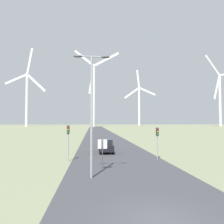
# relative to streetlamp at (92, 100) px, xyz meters

# --- Properties ---
(ground_plane) EXTENTS (600.00, 600.00, 0.00)m
(ground_plane) POSITION_rel_streetlamp_xyz_m (2.89, -7.30, -5.85)
(ground_plane) COLOR #757A5B
(road_surface) EXTENTS (10.00, 240.00, 0.01)m
(road_surface) POSITION_rel_streetlamp_xyz_m (2.89, 40.70, -5.85)
(road_surface) COLOR #38383D
(road_surface) RESTS_ON ground
(streetlamp) EXTENTS (2.78, 0.32, 9.29)m
(streetlamp) POSITION_rel_streetlamp_xyz_m (0.00, 0.00, 0.00)
(streetlamp) COLOR #93999E
(streetlamp) RESTS_ON ground
(stop_sign_near) EXTENTS (0.81, 0.07, 2.67)m
(stop_sign_near) POSITION_rel_streetlamp_xyz_m (0.95, 2.38, -3.98)
(stop_sign_near) COLOR #93999E
(stop_sign_near) RESTS_ON ground
(traffic_light_post_near_left) EXTENTS (0.28, 0.33, 3.80)m
(traffic_light_post_near_left) POSITION_rel_streetlamp_xyz_m (-2.51, 7.19, -3.06)
(traffic_light_post_near_left) COLOR #93999E
(traffic_light_post_near_left) RESTS_ON ground
(traffic_light_post_near_right) EXTENTS (0.28, 0.33, 3.54)m
(traffic_light_post_near_right) POSITION_rel_streetlamp_xyz_m (7.29, 7.23, -3.25)
(traffic_light_post_near_right) COLOR #93999E
(traffic_light_post_near_right) RESTS_ON ground
(car_approaching) EXTENTS (1.88, 4.13, 1.83)m
(car_approaching) POSITION_rel_streetlamp_xyz_m (1.93, 13.07, -4.94)
(car_approaching) COLOR black
(car_approaching) RESTS_ON ground
(wind_turbine_left) EXTENTS (37.21, 12.68, 66.19)m
(wind_turbine_left) POSITION_rel_streetlamp_xyz_m (-54.62, 171.11, 21.96)
(wind_turbine_left) COLOR white
(wind_turbine_left) RESTS_ON ground
(wind_turbine_center) EXTENTS (35.54, 17.92, 63.90)m
(wind_turbine_center) POSITION_rel_streetlamp_xyz_m (1.20, 157.16, 24.57)
(wind_turbine_center) COLOR white
(wind_turbine_center) RESTS_ON ground
(wind_turbine_right) EXTENTS (33.19, 2.94, 58.68)m
(wind_turbine_right) POSITION_rel_streetlamp_xyz_m (49.15, 208.39, 19.21)
(wind_turbine_right) COLOR white
(wind_turbine_right) RESTS_ON ground
(wind_turbine_far_right) EXTENTS (37.74, 11.16, 63.67)m
(wind_turbine_far_right) POSITION_rel_streetlamp_xyz_m (115.57, 170.87, 23.29)
(wind_turbine_far_right) COLOR white
(wind_turbine_far_right) RESTS_ON ground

